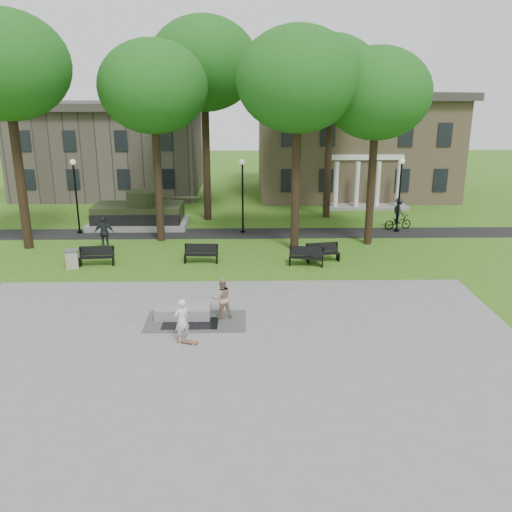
{
  "coord_description": "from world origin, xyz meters",
  "views": [
    {
      "loc": [
        0.7,
        -21.61,
        8.96
      ],
      "look_at": [
        1.16,
        2.63,
        1.4
      ],
      "focal_mm": 38.0,
      "sensor_mm": 36.0,
      "label": 1
    }
  ],
  "objects": [
    {
      "name": "park_bench_2",
      "position": [
        3.85,
        5.42,
        0.52
      ],
      "size": [
        1.85,
        0.83,
        1.0
      ],
      "rotation": [
        0.0,
        0.0,
        -0.17
      ],
      "color": "black",
      "rests_on": "ground"
    },
    {
      "name": "tree_4",
      "position": [
        -2.0,
        16.0,
        10.39
      ],
      "size": [
        7.2,
        7.2,
        13.5
      ],
      "color": "black",
      "rests_on": "ground"
    },
    {
      "name": "cyclist",
      "position": [
        10.71,
        12.9,
        0.86
      ],
      "size": [
        1.99,
        1.18,
        2.1
      ],
      "rotation": [
        0.0,
        0.0,
        1.82
      ],
      "color": "black",
      "rests_on": "ground"
    },
    {
      "name": "ground",
      "position": [
        0.0,
        0.0,
        0.0
      ],
      "size": [
        120.0,
        120.0,
        0.0
      ],
      "primitive_type": "plane",
      "color": "#315A15",
      "rests_on": "ground"
    },
    {
      "name": "skateboard",
      "position": [
        -1.47,
        -3.63,
        0.06
      ],
      "size": [
        0.8,
        0.43,
        0.07
      ],
      "primitive_type": "cube",
      "rotation": [
        0.0,
        0.0,
        -0.32
      ],
      "color": "brown",
      "rests_on": "plaza"
    },
    {
      "name": "puddle",
      "position": [
        -1.53,
        -1.88,
        0.02
      ],
      "size": [
        2.2,
        1.2,
        0.0
      ],
      "primitive_type": "cube",
      "color": "black",
      "rests_on": "plaza"
    },
    {
      "name": "park_bench_3",
      "position": [
        4.83,
        6.13,
        0.52
      ],
      "size": [
        1.85,
        0.85,
        1.0
      ],
      "rotation": [
        0.0,
        0.0,
        0.19
      ],
      "color": "black",
      "rests_on": "ground"
    },
    {
      "name": "concrete_block",
      "position": [
        -1.87,
        -1.24,
        0.24
      ],
      "size": [
        2.2,
        1.01,
        0.45
      ],
      "primitive_type": "cube",
      "rotation": [
        0.0,
        0.0,
        -0.0
      ],
      "color": "gray",
      "rests_on": "plaza"
    },
    {
      "name": "plaza",
      "position": [
        0.0,
        -5.0,
        0.01
      ],
      "size": [
        22.0,
        16.0,
        0.02
      ],
      "primitive_type": "cube",
      "color": "gray",
      "rests_on": "ground"
    },
    {
      "name": "park_bench_0",
      "position": [
        -7.15,
        5.69,
        0.52
      ],
      "size": [
        1.83,
        0.66,
        1.0
      ],
      "rotation": [
        0.0,
        0.0,
        0.08
      ],
      "color": "black",
      "rests_on": "ground"
    },
    {
      "name": "tree_0",
      "position": [
        -12.0,
        9.0,
        10.03
      ],
      "size": [
        6.8,
        6.8,
        12.97
      ],
      "color": "black",
      "rests_on": "ground"
    },
    {
      "name": "park_bench_1",
      "position": [
        -1.7,
        6.04,
        0.52
      ],
      "size": [
        1.82,
        0.6,
        1.0
      ],
      "rotation": [
        0.0,
        0.0,
        -0.05
      ],
      "color": "black",
      "rests_on": "ground"
    },
    {
      "name": "lamp_right",
      "position": [
        10.5,
        12.3,
        2.79
      ],
      "size": [
        0.36,
        0.36,
        4.73
      ],
      "color": "black",
      "rests_on": "ground"
    },
    {
      "name": "tree_1",
      "position": [
        -4.5,
        10.5,
        8.95
      ],
      "size": [
        6.2,
        6.2,
        11.63
      ],
      "color": "black",
      "rests_on": "ground"
    },
    {
      "name": "pedestrian_walker",
      "position": [
        -7.46,
        8.61,
        0.97
      ],
      "size": [
        1.18,
        0.57,
        1.94
      ],
      "primitive_type": "imported",
      "rotation": [
        0.0,
        0.0,
        0.09
      ],
      "color": "#21262C",
      "rests_on": "ground"
    },
    {
      "name": "building_left",
      "position": [
        -11.0,
        26.5,
        3.6
      ],
      "size": [
        15.0,
        10.0,
        7.2
      ],
      "primitive_type": "cube",
      "color": "#4C443D",
      "rests_on": "ground"
    },
    {
      "name": "lamp_mid",
      "position": [
        0.5,
        12.3,
        2.79
      ],
      "size": [
        0.36,
        0.36,
        4.73
      ],
      "color": "black",
      "rests_on": "ground"
    },
    {
      "name": "building_right",
      "position": [
        10.0,
        26.0,
        4.34
      ],
      "size": [
        17.0,
        12.0,
        8.6
      ],
      "color": "#9E8460",
      "rests_on": "ground"
    },
    {
      "name": "trash_bin",
      "position": [
        -8.31,
        5.29,
        0.49
      ],
      "size": [
        0.76,
        0.76,
        0.96
      ],
      "rotation": [
        0.0,
        0.0,
        0.17
      ],
      "color": "#9D9382",
      "rests_on": "ground"
    },
    {
      "name": "skateboarder",
      "position": [
        -1.66,
        -3.44,
        0.85
      ],
      "size": [
        0.72,
        0.68,
        1.65
      ],
      "primitive_type": "imported",
      "rotation": [
        0.0,
        0.0,
        3.79
      ],
      "color": "silver",
      "rests_on": "plaza"
    },
    {
      "name": "lamp_left",
      "position": [
        -10.0,
        12.3,
        2.79
      ],
      "size": [
        0.36,
        0.36,
        4.73
      ],
      "color": "black",
      "rests_on": "ground"
    },
    {
      "name": "tree_2",
      "position": [
        3.5,
        8.5,
        9.32
      ],
      "size": [
        6.6,
        6.6,
        12.16
      ],
      "color": "black",
      "rests_on": "ground"
    },
    {
      "name": "tree_3",
      "position": [
        8.0,
        9.5,
        8.6
      ],
      "size": [
        6.0,
        6.0,
        11.19
      ],
      "color": "black",
      "rests_on": "ground"
    },
    {
      "name": "tank_monument",
      "position": [
        -6.46,
        14.0,
        0.86
      ],
      "size": [
        7.45,
        3.4,
        2.4
      ],
      "color": "gray",
      "rests_on": "ground"
    },
    {
      "name": "tree_5",
      "position": [
        6.5,
        16.5,
        9.67
      ],
      "size": [
        6.4,
        6.4,
        12.44
      ],
      "color": "black",
      "rests_on": "ground"
    },
    {
      "name": "footpath",
      "position": [
        0.0,
        12.0,
        0.01
      ],
      "size": [
        44.0,
        2.6,
        0.01
      ],
      "primitive_type": "cube",
      "color": "black",
      "rests_on": "ground"
    },
    {
      "name": "friend_watching",
      "position": [
        -0.29,
        -1.3,
        0.87
      ],
      "size": [
        0.98,
        0.87,
        1.69
      ],
      "primitive_type": "imported",
      "rotation": [
        0.0,
        0.0,
        3.46
      ],
      "color": "tan",
      "rests_on": "plaza"
    }
  ]
}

